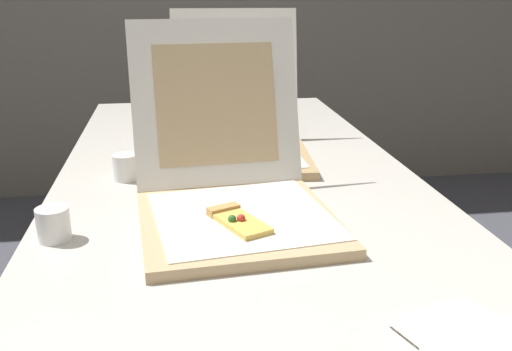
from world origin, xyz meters
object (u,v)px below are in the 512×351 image
Objects in this scene: cup_white_near_left at (53,224)px; napkin_pile at (473,342)px; table at (239,198)px; pizza_box_front at (233,193)px; cup_white_mid at (125,167)px; pizza_box_middle at (238,136)px.

napkin_pile is (0.61, -0.42, -0.03)m from cup_white_near_left.
table is 0.26m from pizza_box_front.
table is at bearing -8.91° from cup_white_mid.
table is 0.49m from cup_white_near_left.
table is 9.59× the size of napkin_pile.
cup_white_near_left is at bearing -107.97° from cup_white_mid.
cup_white_near_left is at bearing -142.61° from table.
pizza_box_middle reaches higher than napkin_pile.
napkin_pile is (0.23, -0.72, 0.05)m from table.
cup_white_mid is at bearing 125.58° from pizza_box_front.
pizza_box_middle is at bearing 77.48° from pizza_box_front.
pizza_box_front is 8.16× the size of cup_white_mid.
cup_white_mid is at bearing 123.61° from napkin_pile.
pizza_box_middle is 7.89× the size of cup_white_mid.
pizza_box_middle reaches higher than table.
pizza_box_middle reaches higher than cup_white_near_left.
cup_white_mid is at bearing 72.03° from cup_white_near_left.
pizza_box_front reaches higher than napkin_pile.
pizza_box_middle is at bearing 102.57° from napkin_pile.
cup_white_near_left is 0.30× the size of napkin_pile.
cup_white_mid and cup_white_near_left have the same top height.
pizza_box_middle is 7.89× the size of cup_white_near_left.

